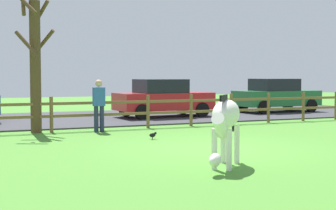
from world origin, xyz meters
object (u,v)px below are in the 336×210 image
at_px(zebra, 225,120).
at_px(parked_car_green, 276,95).
at_px(visitor_near_fence, 99,103).
at_px(crow_on_grass, 153,135).
at_px(parked_car_red, 163,98).
at_px(bare_tree, 35,60).

distance_m(zebra, parked_car_green, 14.57).
distance_m(parked_car_green, visitor_near_fence, 10.81).
bearing_deg(crow_on_grass, visitor_near_fence, 110.79).
bearing_deg(visitor_near_fence, parked_car_red, 46.10).
xyz_separation_m(bare_tree, crow_on_grass, (2.73, -2.96, -2.13)).
xyz_separation_m(parked_car_red, visitor_near_fence, (-3.86, -4.01, 0.06)).
height_order(crow_on_grass, parked_car_green, parked_car_green).
bearing_deg(parked_car_green, parked_car_red, -175.53).
height_order(zebra, parked_car_green, parked_car_green).
height_order(zebra, parked_car_red, parked_car_red).
relative_size(zebra, crow_on_grass, 7.26).
height_order(bare_tree, zebra, bare_tree).
bearing_deg(visitor_near_fence, parked_car_green, 24.46).
height_order(bare_tree, visitor_near_fence, bare_tree).
xyz_separation_m(bare_tree, parked_car_green, (11.68, 3.84, -1.41)).
height_order(bare_tree, crow_on_grass, bare_tree).
distance_m(bare_tree, parked_car_green, 12.38).
bearing_deg(zebra, bare_tree, 108.28).
xyz_separation_m(bare_tree, zebra, (2.46, -7.43, -1.33)).
distance_m(bare_tree, crow_on_grass, 4.56).
xyz_separation_m(crow_on_grass, parked_car_green, (8.95, 6.80, 0.72)).
bearing_deg(parked_car_red, crow_on_grass, -115.15).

